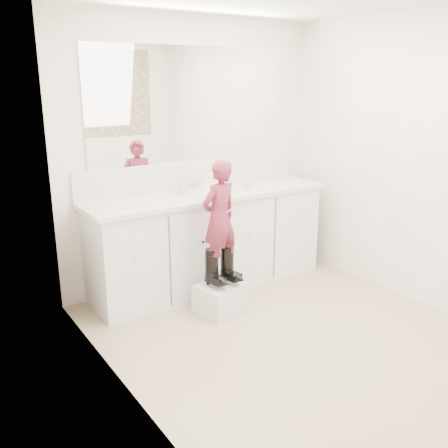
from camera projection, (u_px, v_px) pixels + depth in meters
floor at (297, 338)px, 3.73m from camera, size 3.00×3.00×0.00m
wall_back at (193, 154)px, 4.58m from camera, size 2.60×0.00×2.60m
wall_left at (124, 207)px, 2.69m from camera, size 0.00×3.00×3.00m
wall_right at (422, 163)px, 4.08m from camera, size 0.00×3.00×3.00m
vanity_cabinet at (209, 241)px, 4.58m from camera, size 2.20×0.55×0.85m
countertop at (210, 195)px, 4.45m from camera, size 2.28×0.58×0.04m
backsplash at (194, 174)px, 4.62m from camera, size 2.28×0.03×0.25m
mirror at (192, 105)px, 4.45m from camera, size 2.00×0.02×1.00m
faucet at (200, 184)px, 4.56m from camera, size 0.08×0.08×0.10m
cup at (248, 184)px, 4.58m from camera, size 0.11×0.11×0.09m
soap_bottle at (183, 184)px, 4.37m from camera, size 0.09×0.09×0.17m
step_stool at (221, 298)px, 4.12m from camera, size 0.43×0.38×0.24m
boot_left at (212, 268)px, 4.02m from camera, size 0.15×0.23×0.31m
boot_right at (227, 264)px, 4.10m from camera, size 0.15×0.23×0.31m
toddler at (219, 218)px, 3.95m from camera, size 0.37×0.28×0.93m
toothbrush at (232, 208)px, 3.90m from camera, size 0.14×0.04×0.06m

